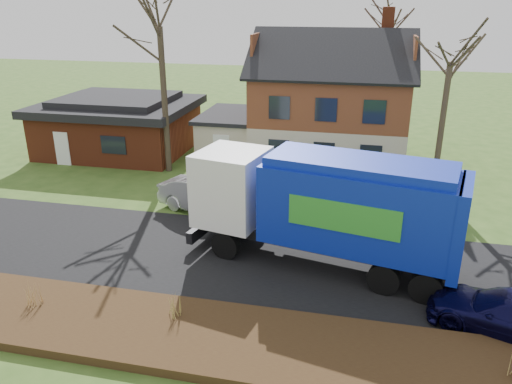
# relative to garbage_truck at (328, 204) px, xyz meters

# --- Properties ---
(ground) EXTENTS (120.00, 120.00, 0.00)m
(ground) POSITION_rel_garbage_truck_xyz_m (-3.06, -0.25, -2.55)
(ground) COLOR #32521B
(ground) RESTS_ON ground
(road) EXTENTS (80.00, 7.00, 0.02)m
(road) POSITION_rel_garbage_truck_xyz_m (-3.06, -0.25, -2.54)
(road) COLOR black
(road) RESTS_ON ground
(mulch_verge) EXTENTS (80.00, 3.50, 0.30)m
(mulch_verge) POSITION_rel_garbage_truck_xyz_m (-3.06, -5.55, -2.40)
(mulch_verge) COLOR black
(mulch_verge) RESTS_ON ground
(main_house) EXTENTS (12.95, 8.95, 9.26)m
(main_house) POSITION_rel_garbage_truck_xyz_m (-1.57, 13.66, 1.48)
(main_house) COLOR beige
(main_house) RESTS_ON ground
(ranch_house) EXTENTS (9.80, 8.20, 3.70)m
(ranch_house) POSITION_rel_garbage_truck_xyz_m (-15.06, 12.75, -0.74)
(ranch_house) COLOR maroon
(ranch_house) RESTS_ON ground
(garbage_truck) EXTENTS (10.66, 4.82, 4.42)m
(garbage_truck) POSITION_rel_garbage_truck_xyz_m (0.00, 0.00, 0.00)
(garbage_truck) COLOR black
(garbage_truck) RESTS_ON ground
(silver_sedan) EXTENTS (5.48, 3.51, 1.71)m
(silver_sedan) POSITION_rel_garbage_truck_xyz_m (-5.95, 3.85, -1.70)
(silver_sedan) COLOR #B5B7BD
(silver_sedan) RESTS_ON ground
(navy_wagon) EXTENTS (5.29, 3.54, 1.42)m
(navy_wagon) POSITION_rel_garbage_truck_xyz_m (5.93, -3.17, -1.84)
(navy_wagon) COLOR black
(navy_wagon) RESTS_ON ground
(tree_front_west) EXTENTS (3.88, 3.88, 11.53)m
(tree_front_west) POSITION_rel_garbage_truck_xyz_m (-10.25, 9.36, 6.95)
(tree_front_west) COLOR #3E3325
(tree_front_west) RESTS_ON ground
(tree_front_east) EXTENTS (3.49, 3.49, 9.70)m
(tree_front_east) POSITION_rel_garbage_truck_xyz_m (5.00, 9.47, 5.33)
(tree_front_east) COLOR #453829
(tree_front_east) RESTS_ON ground
(tree_back) EXTENTS (3.57, 3.57, 11.32)m
(tree_back) POSITION_rel_garbage_truck_xyz_m (2.31, 21.54, 6.88)
(tree_back) COLOR #3E2D25
(tree_back) RESTS_ON ground
(grass_clump_west) EXTENTS (0.34, 0.28, 0.90)m
(grass_clump_west) POSITION_rel_garbage_truck_xyz_m (-9.03, -5.34, -1.80)
(grass_clump_west) COLOR tan
(grass_clump_west) RESTS_ON mulch_verge
(grass_clump_mid) EXTENTS (0.33, 0.27, 0.92)m
(grass_clump_mid) POSITION_rel_garbage_truck_xyz_m (-4.33, -4.96, -1.79)
(grass_clump_mid) COLOR #A08D46
(grass_clump_mid) RESTS_ON mulch_verge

